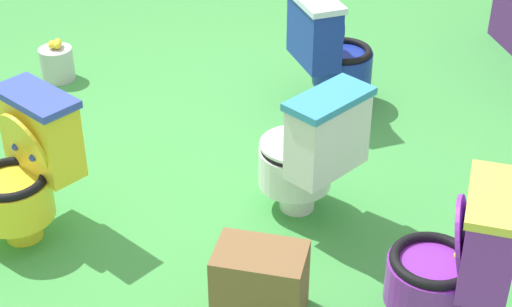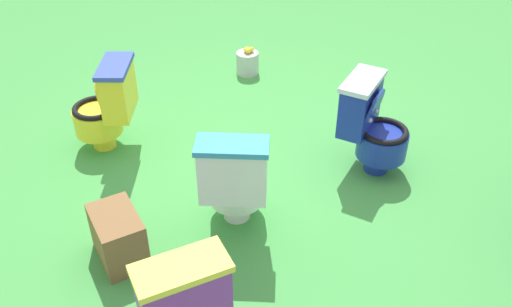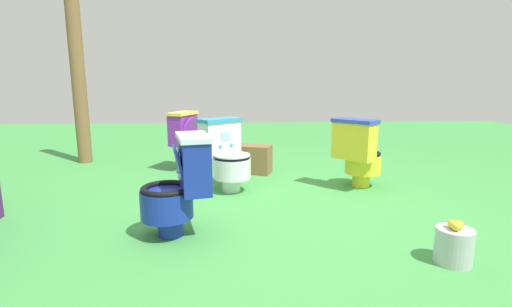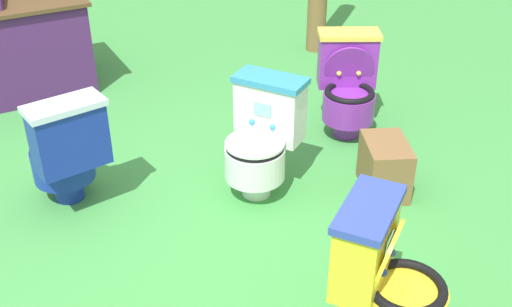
% 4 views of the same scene
% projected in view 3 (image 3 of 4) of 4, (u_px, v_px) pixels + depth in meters
% --- Properties ---
extents(ground, '(14.00, 14.00, 0.00)m').
position_uv_depth(ground, '(266.00, 209.00, 3.23)').
color(ground, '#429947').
extents(toilet_white, '(0.64, 0.62, 0.73)m').
position_uv_depth(toilet_white, '(227.00, 154.00, 3.75)').
color(toilet_white, white).
rests_on(toilet_white, ground).
extents(toilet_blue, '(0.50, 0.57, 0.73)m').
position_uv_depth(toilet_blue, '(179.00, 185.00, 2.63)').
color(toilet_blue, '#192D9E').
rests_on(toilet_blue, ground).
extents(toilet_yellow, '(0.63, 0.64, 0.73)m').
position_uv_depth(toilet_yellow, '(359.00, 153.00, 3.82)').
color(toilet_yellow, yellow).
rests_on(toilet_yellow, ground).
extents(toilet_purple, '(0.56, 0.61, 0.73)m').
position_uv_depth(toilet_purple, '(191.00, 141.00, 4.58)').
color(toilet_purple, purple).
rests_on(toilet_purple, ground).
extents(wooden_post, '(0.18, 0.18, 2.29)m').
position_uv_depth(wooden_post, '(78.00, 78.00, 4.90)').
color(wooden_post, brown).
rests_on(wooden_post, ground).
extents(small_crate, '(0.37, 0.45, 0.34)m').
position_uv_depth(small_crate, '(255.00, 159.00, 4.49)').
color(small_crate, brown).
rests_on(small_crate, ground).
extents(lemon_bucket, '(0.22, 0.22, 0.28)m').
position_uv_depth(lemon_bucket, '(454.00, 245.00, 2.25)').
color(lemon_bucket, '#B7B7BF').
rests_on(lemon_bucket, ground).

